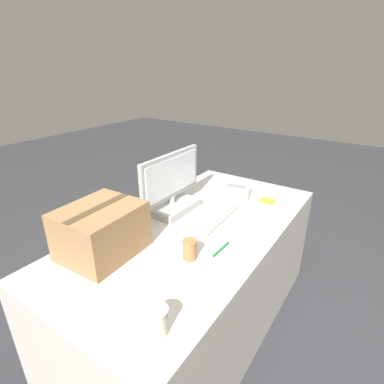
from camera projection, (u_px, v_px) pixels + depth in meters
The scene contains 11 objects.
ground_plane at pixel (194, 320), 2.05m from camera, with size 12.00×12.00×0.00m, color #38383D.
office_desk at pixel (195, 277), 1.90m from camera, with size 1.80×0.90×0.74m.
monitor at pixel (171, 190), 1.90m from camera, with size 0.54×0.25×0.38m.
keyboard at pixel (213, 216), 1.84m from camera, with size 0.44×0.17×0.03m.
desk_phone at pixel (235, 192), 2.16m from camera, with size 0.23×0.26×0.07m.
paper_cup_left at pixel (157, 321), 1.04m from camera, with size 0.08×0.08×0.10m.
paper_cup_right at pixel (190, 249), 1.44m from camera, with size 0.07×0.07×0.10m.
spoon at pixel (280, 218), 1.85m from camera, with size 0.11×0.10×0.00m.
cardboard_box at pixel (101, 231), 1.47m from camera, with size 0.39×0.34×0.25m.
pen_marker at pixel (221, 249), 1.52m from camera, with size 0.15×0.02×0.01m.
sticky_note_pad at pixel (267, 201), 2.07m from camera, with size 0.10×0.10×0.01m.
Camera 1 is at (-1.28, -0.85, 1.62)m, focal length 28.00 mm.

